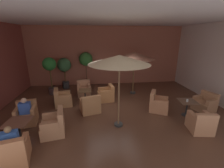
# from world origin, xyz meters

# --- Properties ---
(ground_plane) EXTENTS (10.59, 8.14, 0.02)m
(ground_plane) POSITION_xyz_m (0.00, 0.00, -0.01)
(ground_plane) COLOR #523223
(wall_back_brick) EXTENTS (10.59, 0.08, 3.93)m
(wall_back_brick) POSITION_xyz_m (0.00, 4.03, 1.97)
(wall_back_brick) COLOR #995340
(wall_back_brick) RESTS_ON ground_plane
(wall_right_plain) EXTENTS (0.08, 8.14, 3.93)m
(wall_right_plain) POSITION_xyz_m (5.26, 0.00, 1.97)
(wall_right_plain) COLOR silver
(wall_right_plain) RESTS_ON ground_plane
(ceiling_slab) EXTENTS (10.59, 8.14, 0.06)m
(ceiling_slab) POSITION_xyz_m (0.00, 0.00, 3.96)
(ceiling_slab) COLOR silver
(ceiling_slab) RESTS_ON wall_back_brick
(cafe_table_front_left) EXTENTS (0.77, 0.77, 0.66)m
(cafe_table_front_left) POSITION_xyz_m (3.05, -1.00, 0.52)
(cafe_table_front_left) COLOR black
(cafe_table_front_left) RESTS_ON ground_plane
(armchair_front_left_north) EXTENTS (0.94, 0.98, 0.84)m
(armchair_front_left_north) POSITION_xyz_m (4.16, -0.65, 0.31)
(armchair_front_left_north) COLOR #A57350
(armchair_front_left_north) RESTS_ON ground_plane
(armchair_front_left_east) EXTENTS (1.04, 1.02, 0.90)m
(armchair_front_left_east) POSITION_xyz_m (2.01, -0.46, 0.32)
(armchair_front_left_east) COLOR #B2724F
(armchair_front_left_east) RESTS_ON ground_plane
(armchair_front_left_south) EXTENTS (0.82, 0.87, 0.81)m
(armchair_front_left_south) POSITION_xyz_m (2.88, -2.15, 0.32)
(armchair_front_left_south) COLOR #B27855
(armchair_front_left_south) RESTS_ON ground_plane
(cafe_table_front_right) EXTENTS (0.65, 0.65, 0.66)m
(cafe_table_front_right) POSITION_xyz_m (-1.33, 0.85, 0.49)
(cafe_table_front_right) COLOR black
(cafe_table_front_right) RESTS_ON ground_plane
(armchair_front_right_north) EXTENTS (0.87, 0.83, 0.83)m
(armchair_front_right_north) POSITION_xyz_m (-0.24, 0.99, 0.32)
(armchair_front_right_north) COLOR #B67646
(armchair_front_right_north) RESTS_ON ground_plane
(armchair_front_right_east) EXTENTS (0.82, 0.87, 0.84)m
(armchair_front_right_east) POSITION_xyz_m (-1.47, 1.94, 0.32)
(armchair_front_right_east) COLOR #A36C4E
(armchair_front_right_east) RESTS_ON ground_plane
(armchair_front_right_south) EXTENTS (0.92, 0.91, 0.84)m
(armchair_front_right_south) POSITION_xyz_m (-2.42, 0.63, 0.31)
(armchair_front_right_south) COLOR #AE774D
(armchair_front_right_south) RESTS_ON ground_plane
(armchair_front_right_west) EXTENTS (0.98, 0.95, 0.84)m
(armchair_front_right_west) POSITION_xyz_m (-1.05, -0.23, 0.30)
(armchair_front_right_west) COLOR #A97148
(armchair_front_right_west) RESTS_ON ground_plane
(cafe_table_mid_center) EXTENTS (0.75, 0.75, 0.66)m
(cafe_table_mid_center) POSITION_xyz_m (-3.31, -1.91, 0.53)
(cafe_table_mid_center) COLOR black
(cafe_table_mid_center) RESTS_ON ground_plane
(armchair_mid_center_east) EXTENTS (0.94, 0.97, 0.86)m
(armchair_mid_center_east) POSITION_xyz_m (-3.03, -2.93, 0.32)
(armchair_mid_center_east) COLOR #B56F48
(armchair_mid_center_east) RESTS_ON ground_plane
(armchair_mid_center_south) EXTENTS (0.90, 0.95, 0.89)m
(armchair_mid_center_south) POSITION_xyz_m (-2.26, -1.71, 0.32)
(armchair_mid_center_south) COLOR #AE7754
(armchair_mid_center_south) RESTS_ON ground_plane
(armchair_mid_center_west) EXTENTS (0.84, 0.88, 0.86)m
(armchair_mid_center_west) POSITION_xyz_m (-3.50, -0.86, 0.32)
(armchair_mid_center_west) COLOR #AA6F48
(armchair_mid_center_west) RESTS_ON ground_plane
(patio_umbrella_tall_red) EXTENTS (2.33, 2.33, 2.44)m
(patio_umbrella_tall_red) POSITION_xyz_m (1.42, 1.86, 2.23)
(patio_umbrella_tall_red) COLOR #2D2D2D
(patio_umbrella_tall_red) RESTS_ON ground_plane
(patio_umbrella_center_beige) EXTENTS (2.12, 2.12, 2.67)m
(patio_umbrella_center_beige) POSITION_xyz_m (0.04, -1.45, 2.50)
(patio_umbrella_center_beige) COLOR #2D2D2D
(patio_umbrella_center_beige) RESTS_ON ground_plane
(potted_tree_left_corner) EXTENTS (0.88, 0.88, 2.29)m
(potted_tree_left_corner) POSITION_xyz_m (-1.36, 3.58, 1.73)
(potted_tree_left_corner) COLOR silver
(potted_tree_left_corner) RESTS_ON ground_plane
(potted_tree_mid_left) EXTENTS (0.74, 0.74, 2.16)m
(potted_tree_mid_left) POSITION_xyz_m (-3.31, 2.27, 1.54)
(potted_tree_mid_left) COLOR #3A2B2C
(potted_tree_mid_left) RESTS_ON ground_plane
(potted_tree_mid_right) EXTENTS (0.87, 0.87, 1.97)m
(potted_tree_mid_right) POSITION_xyz_m (-2.73, 3.33, 1.39)
(potted_tree_mid_right) COLOR #313032
(potted_tree_mid_right) RESTS_ON ground_plane
(patron_blue_shirt) EXTENTS (0.44, 0.31, 0.67)m
(patron_blue_shirt) POSITION_xyz_m (-3.04, -2.89, 0.71)
(patron_blue_shirt) COLOR #2E519F
(patron_blue_shirt) RESTS_ON ground_plane
(patron_by_window) EXTENTS (0.43, 0.32, 0.63)m
(patron_by_window) POSITION_xyz_m (-3.49, -0.90, 0.70)
(patron_by_window) COLOR #304DA3
(patron_by_window) RESTS_ON ground_plane
(iced_drink_cup) EXTENTS (0.08, 0.08, 0.11)m
(iced_drink_cup) POSITION_xyz_m (2.98, -1.07, 0.72)
(iced_drink_cup) COLOR silver
(iced_drink_cup) RESTS_ON cafe_table_front_left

